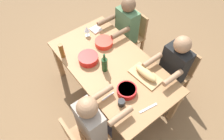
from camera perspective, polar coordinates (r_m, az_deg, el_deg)
ground_plane at (r=3.27m, az=-0.00°, el=-6.70°), size 8.00×8.00×0.00m
dining_table at (r=2.72m, az=-0.00°, el=0.37°), size 1.77×0.97×0.74m
chair_near_left at (r=3.07m, az=17.74°, el=-0.08°), size 0.40×0.40×0.85m
diner_near_left at (r=2.80m, az=16.40°, el=0.75°), size 0.41×0.53×1.20m
chair_near_right at (r=3.46m, az=5.77°, el=10.14°), size 0.40×0.40×0.85m
diner_near_right at (r=3.22m, az=3.58°, el=11.63°), size 0.41×0.53×1.20m
chair_far_left at (r=2.48m, az=-8.37°, el=-18.48°), size 0.40×0.40×0.85m
diner_far_left at (r=2.31m, az=-5.06°, el=-14.25°), size 0.41×0.53×1.20m
serving_bowl_fruit at (r=2.39m, az=4.13°, el=-5.62°), size 0.23×0.23×0.08m
serving_bowl_greens at (r=2.68m, az=-6.62°, el=3.32°), size 0.26×0.26×0.09m
serving_bowl_pasta at (r=2.88m, az=-2.29°, el=7.76°), size 0.25×0.25×0.07m
cutting_board at (r=2.57m, az=9.24°, el=-1.60°), size 0.42×0.25×0.02m
bread_loaf at (r=2.53m, az=9.40°, el=-0.87°), size 0.33×0.14×0.09m
wine_bottle at (r=2.52m, az=-2.09°, el=1.58°), size 0.08×0.08×0.29m
beer_bottle at (r=2.75m, az=-13.84°, el=5.23°), size 0.06×0.06×0.22m
wine_glass at (r=2.98m, az=-7.06°, el=11.18°), size 0.08×0.08×0.17m
cup_far_left at (r=2.31m, az=2.62°, el=-9.10°), size 0.08×0.08×0.08m
fork_far_left at (r=2.39m, az=-1.12°, el=-7.38°), size 0.02×0.17×0.01m
carving_knife at (r=2.35m, az=10.08°, el=-10.39°), size 0.06×0.23×0.01m
napkin_stack at (r=3.12m, az=-4.51°, el=11.20°), size 0.15×0.15×0.02m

